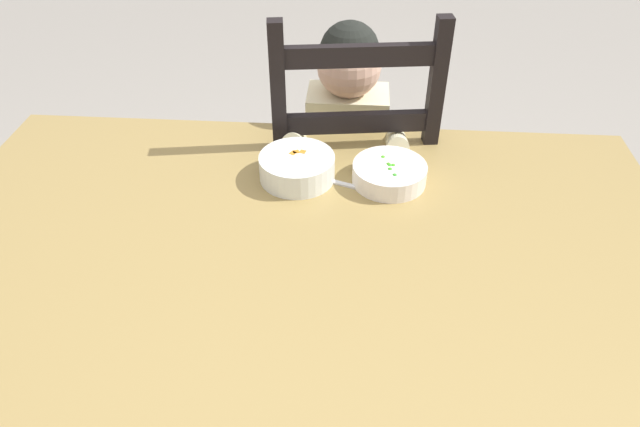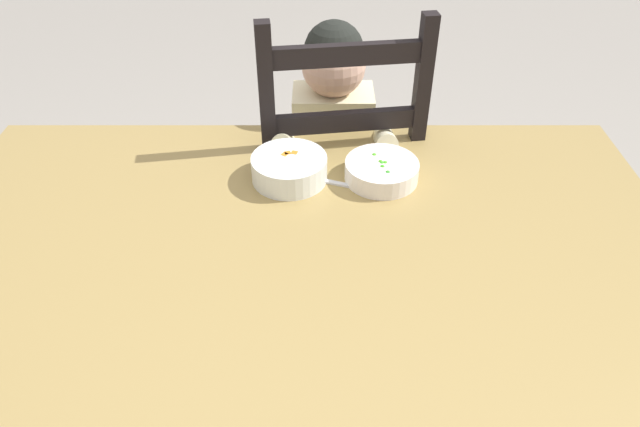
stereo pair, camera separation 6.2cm
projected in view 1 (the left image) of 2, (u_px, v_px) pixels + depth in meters
name	position (u px, v px, depth m)	size (l,w,h in m)	color
dining_table	(298.00, 286.00, 1.19)	(1.58, 1.05, 0.71)	olive
dining_chair	(348.00, 186.00, 1.72)	(0.47, 0.47, 1.03)	black
child_figure	(346.00, 140.00, 1.62)	(0.32, 0.31, 0.96)	beige
bowl_of_peas	(389.00, 173.00, 1.33)	(0.17, 0.17, 0.05)	white
bowl_of_carrots	(297.00, 167.00, 1.34)	(0.17, 0.17, 0.06)	white
spoon	(326.00, 179.00, 1.35)	(0.14, 0.07, 0.01)	silver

